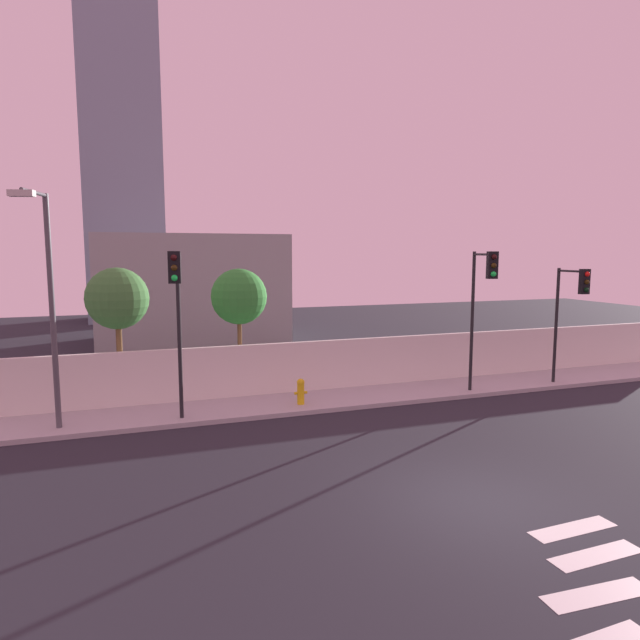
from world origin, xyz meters
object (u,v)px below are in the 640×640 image
traffic_light_center (571,300)px  street_lamp_curbside (48,293)px  fire_hydrant (301,390)px  roadside_tree_midleft (239,297)px  traffic_light_right (177,300)px  traffic_light_left (482,291)px  roadside_tree_leftmost (117,299)px

traffic_light_center → street_lamp_curbside: 17.56m
street_lamp_curbside → fire_hydrant: bearing=2.0°
traffic_light_center → roadside_tree_midleft: (-11.56, 4.26, 0.11)m
traffic_light_center → street_lamp_curbside: (-17.53, 0.74, 0.64)m
traffic_light_center → street_lamp_curbside: street_lamp_curbside is taller
street_lamp_curbside → roadside_tree_midleft: bearing=30.6°
traffic_light_right → traffic_light_left: bearing=-1.7°
traffic_light_right → roadside_tree_leftmost: traffic_light_right is taller
fire_hydrant → street_lamp_curbside: bearing=-178.0°
street_lamp_curbside → fire_hydrant: 8.12m
traffic_light_center → traffic_light_left: bearing=-179.6°
roadside_tree_midleft → traffic_light_center: bearing=-20.2°
fire_hydrant → roadside_tree_leftmost: roadside_tree_leftmost is taller
traffic_light_left → street_lamp_curbside: bearing=176.8°
fire_hydrant → traffic_light_right: bearing=-169.8°
traffic_light_left → fire_hydrant: traffic_light_left is taller
roadside_tree_midleft → fire_hydrant: bearing=-67.1°
traffic_light_left → roadside_tree_midleft: 8.76m
traffic_light_left → street_lamp_curbside: street_lamp_curbside is taller
traffic_light_left → roadside_tree_leftmost: size_ratio=1.09×
traffic_light_left → traffic_light_center: size_ratio=1.14×
traffic_light_left → fire_hydrant: size_ratio=5.85×
fire_hydrant → roadside_tree_midleft: 4.58m
traffic_light_right → roadside_tree_midleft: traffic_light_right is taller
street_lamp_curbside → fire_hydrant: size_ratio=7.66×
traffic_light_right → street_lamp_curbside: street_lamp_curbside is taller
traffic_light_left → traffic_light_right: (-10.20, 0.31, -0.03)m
traffic_light_left → roadside_tree_leftmost: traffic_light_left is taller
traffic_light_right → roadside_tree_midleft: bearing=57.1°
traffic_light_center → traffic_light_right: size_ratio=0.88×
traffic_light_right → roadside_tree_midleft: 4.75m
roadside_tree_leftmost → roadside_tree_midleft: 4.26m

